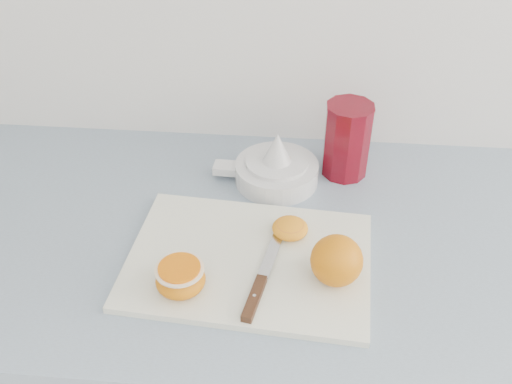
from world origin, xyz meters
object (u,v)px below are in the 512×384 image
(counter, at_px, (300,382))
(red_tumbler, at_px, (347,143))
(citrus_juicer, at_px, (276,168))
(half_orange, at_px, (180,278))
(cutting_board, at_px, (249,260))

(counter, xyz_separation_m, red_tumbler, (0.06, 0.18, 0.51))
(citrus_juicer, bearing_deg, red_tumbler, 17.58)
(counter, height_order, half_orange, half_orange)
(counter, distance_m, cutting_board, 0.47)
(citrus_juicer, xyz_separation_m, red_tumbler, (0.13, 0.04, 0.04))
(half_orange, xyz_separation_m, red_tumbler, (0.26, 0.35, 0.03))
(half_orange, relative_size, citrus_juicer, 0.37)
(half_orange, bearing_deg, red_tumbler, 53.38)
(cutting_board, bearing_deg, counter, 39.41)
(citrus_juicer, bearing_deg, half_orange, -112.32)
(half_orange, height_order, citrus_juicer, citrus_juicer)
(red_tumbler, bearing_deg, cutting_board, -120.98)
(cutting_board, relative_size, half_orange, 5.13)
(cutting_board, height_order, red_tumbler, red_tumbler)
(half_orange, bearing_deg, counter, 39.11)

